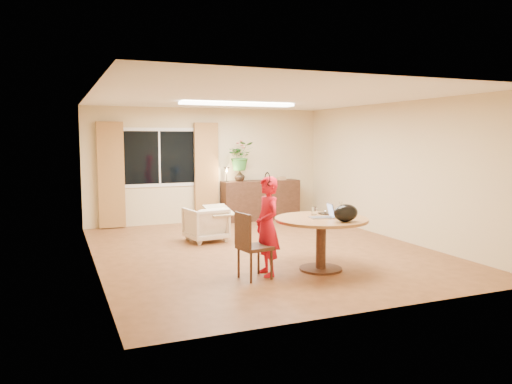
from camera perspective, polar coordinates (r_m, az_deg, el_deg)
floor at (r=8.64m, az=0.74°, el=-6.69°), size 6.50×6.50×0.00m
ceiling at (r=8.45m, az=0.76°, el=10.76°), size 6.50×6.50×0.00m
wall_back at (r=11.51m, az=-5.59°, el=3.04°), size 5.50×0.00×5.50m
wall_left at (r=7.80m, az=-18.19°, el=1.28°), size 0.00×6.50×6.50m
wall_right at (r=9.85m, az=15.66°, el=2.32°), size 0.00×6.50×6.50m
window at (r=11.21m, az=-10.98°, el=3.90°), size 1.70×0.03×1.30m
curtain_left at (r=11.00m, az=-16.23°, el=1.87°), size 0.55×0.08×2.25m
curtain_right at (r=11.41m, az=-5.68°, el=2.24°), size 0.55×0.08×2.25m
ceiling_panel at (r=9.56m, az=-2.09°, el=10.02°), size 2.20×0.35×0.05m
dining_table at (r=7.34m, az=7.46°, el=-4.23°), size 1.35×1.35×0.77m
dining_chair at (r=6.86m, az=-0.13°, el=-6.13°), size 0.51×0.48×0.92m
child at (r=6.99m, az=1.31°, el=-3.94°), size 0.51×0.34×1.39m
laptop at (r=7.28m, az=7.45°, el=-2.09°), size 0.37×0.28×0.23m
tumbler at (r=7.59m, az=6.68°, el=-2.16°), size 0.10×0.10×0.12m
wine_glass at (r=7.64m, az=9.69°, el=-1.86°), size 0.07×0.07×0.20m
pot_lid at (r=7.70m, az=7.93°, el=-2.36°), size 0.25×0.25×0.04m
handbag at (r=7.01m, az=10.22°, el=-2.38°), size 0.41×0.29×0.25m
armchair at (r=9.40m, az=-5.77°, el=-3.66°), size 0.79×0.81×0.65m
throw at (r=9.34m, az=-4.27°, el=-1.62°), size 0.51×0.60×0.03m
sideboard at (r=11.77m, az=0.52°, el=-0.93°), size 1.86×0.46×0.93m
vase at (r=11.52m, az=-1.88°, el=1.86°), size 0.27×0.27×0.25m
bouquet at (r=11.50m, az=-1.79°, el=4.12°), size 0.65×0.58×0.66m
book_stack at (r=11.93m, az=2.93°, el=1.59°), size 0.20×0.16×0.08m
desk_lamp at (r=11.35m, az=-3.38°, el=2.06°), size 0.16×0.16×0.36m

